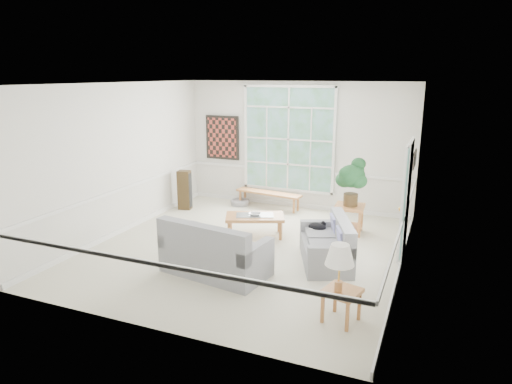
{
  "coord_description": "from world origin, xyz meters",
  "views": [
    {
      "loc": [
        3.19,
        -7.31,
        3.16
      ],
      "look_at": [
        0.1,
        0.2,
        1.05
      ],
      "focal_mm": 32.0,
      "sensor_mm": 36.0,
      "label": 1
    }
  ],
  "objects_px": {
    "loveseat_front": "(216,247)",
    "coffee_table": "(255,226)",
    "end_table": "(349,219)",
    "side_table": "(341,305)",
    "loveseat_right": "(326,241)"
  },
  "relations": [
    {
      "from": "loveseat_front",
      "to": "coffee_table",
      "type": "relative_size",
      "value": 1.47
    },
    {
      "from": "end_table",
      "to": "side_table",
      "type": "distance_m",
      "value": 3.55
    },
    {
      "from": "loveseat_right",
      "to": "end_table",
      "type": "bearing_deg",
      "value": 65.85
    },
    {
      "from": "loveseat_front",
      "to": "side_table",
      "type": "height_order",
      "value": "loveseat_front"
    },
    {
      "from": "coffee_table",
      "to": "side_table",
      "type": "xyz_separation_m",
      "value": [
        2.29,
        -2.59,
        0.01
      ]
    },
    {
      "from": "loveseat_front",
      "to": "end_table",
      "type": "xyz_separation_m",
      "value": [
        1.62,
        2.78,
        -0.17
      ]
    },
    {
      "from": "coffee_table",
      "to": "end_table",
      "type": "distance_m",
      "value": 1.93
    },
    {
      "from": "loveseat_right",
      "to": "side_table",
      "type": "bearing_deg",
      "value": -91.72
    },
    {
      "from": "coffee_table",
      "to": "side_table",
      "type": "bearing_deg",
      "value": -71.5
    },
    {
      "from": "loveseat_right",
      "to": "side_table",
      "type": "distance_m",
      "value": 1.93
    },
    {
      "from": "coffee_table",
      "to": "end_table",
      "type": "height_order",
      "value": "end_table"
    },
    {
      "from": "end_table",
      "to": "side_table",
      "type": "relative_size",
      "value": 1.29
    },
    {
      "from": "coffee_table",
      "to": "end_table",
      "type": "relative_size",
      "value": 1.98
    },
    {
      "from": "loveseat_front",
      "to": "end_table",
      "type": "relative_size",
      "value": 2.92
    },
    {
      "from": "side_table",
      "to": "loveseat_right",
      "type": "bearing_deg",
      "value": 110.08
    }
  ]
}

